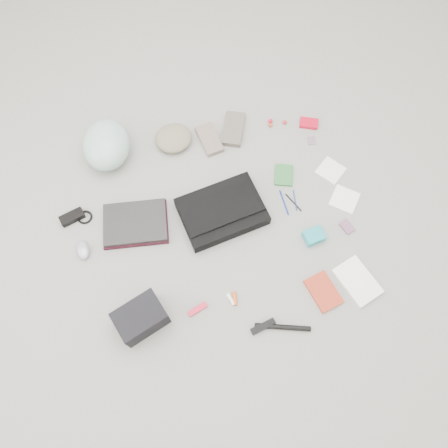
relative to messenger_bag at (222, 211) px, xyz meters
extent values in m
plane|color=gray|center=(-0.01, -0.08, -0.04)|extent=(4.00, 4.00, 0.00)
cube|color=black|center=(0.00, 0.00, 0.00)|extent=(0.47, 0.37, 0.07)
cube|color=black|center=(0.00, 0.00, 0.04)|extent=(0.44, 0.25, 0.01)
cube|color=#330D17|center=(-0.46, 0.05, -0.02)|extent=(0.37, 0.29, 0.02)
cube|color=black|center=(-0.46, 0.05, 0.00)|extent=(0.35, 0.28, 0.02)
ellipsoid|color=#A6CCC3|center=(-0.52, 0.52, 0.06)|extent=(0.31, 0.36, 0.19)
ellipsoid|color=gray|center=(-0.15, 0.51, 0.00)|extent=(0.24, 0.24, 0.07)
cube|color=gray|center=(0.04, 0.47, -0.02)|extent=(0.13, 0.22, 0.03)
cube|color=#635A51|center=(0.19, 0.50, -0.02)|extent=(0.19, 0.25, 0.03)
cube|color=black|center=(-0.77, 0.17, -0.02)|extent=(0.14, 0.09, 0.03)
torus|color=black|center=(-0.71, 0.16, -0.03)|extent=(0.10, 0.10, 0.01)
ellipsoid|color=#9495A1|center=(-0.74, -0.03, -0.02)|extent=(0.07, 0.11, 0.04)
cube|color=black|center=(-0.51, -0.46, 0.04)|extent=(0.26, 0.22, 0.15)
cube|color=red|center=(-0.24, -0.47, -0.03)|extent=(0.10, 0.06, 0.02)
cylinder|color=white|center=(-0.07, -0.46, -0.03)|extent=(0.03, 0.07, 0.02)
cylinder|color=#C94D15|center=(-0.05, -0.46, -0.03)|extent=(0.03, 0.07, 0.02)
cube|color=black|center=(0.05, -0.63, -0.02)|extent=(0.13, 0.06, 0.02)
cylinder|color=black|center=(0.14, -0.65, -0.02)|extent=(0.26, 0.11, 0.02)
cube|color=red|center=(0.38, -0.53, -0.03)|extent=(0.16, 0.21, 0.02)
cube|color=white|center=(0.56, -0.53, -0.02)|extent=(0.21, 0.26, 0.02)
cube|color=#2A6831|center=(0.39, 0.14, -0.03)|extent=(0.14, 0.16, 0.02)
cylinder|color=navy|center=(0.34, -0.02, -0.03)|extent=(0.01, 0.15, 0.01)
cylinder|color=black|center=(0.39, -0.03, -0.03)|extent=(0.06, 0.12, 0.01)
cylinder|color=navy|center=(0.40, -0.02, -0.03)|extent=(0.03, 0.12, 0.01)
cube|color=teal|center=(0.43, -0.25, -0.01)|extent=(0.11, 0.09, 0.05)
cube|color=#825574|center=(0.62, -0.24, -0.03)|extent=(0.07, 0.09, 0.01)
cube|color=white|center=(0.65, 0.11, -0.03)|extent=(0.18, 0.18, 0.01)
cube|color=white|center=(0.67, -0.08, -0.03)|extent=(0.19, 0.19, 0.01)
sphere|color=red|center=(0.42, 0.51, -0.02)|extent=(0.03, 0.03, 0.03)
sphere|color=#BC3C22|center=(0.41, 0.48, -0.02)|extent=(0.03, 0.03, 0.02)
sphere|color=red|center=(0.50, 0.48, -0.02)|extent=(0.03, 0.03, 0.02)
cube|color=red|center=(0.63, 0.44, -0.02)|extent=(0.12, 0.10, 0.02)
cube|color=gray|center=(0.62, 0.33, -0.03)|extent=(0.06, 0.07, 0.00)
camera|label=1|loc=(-0.23, -0.94, 2.08)|focal=35.00mm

